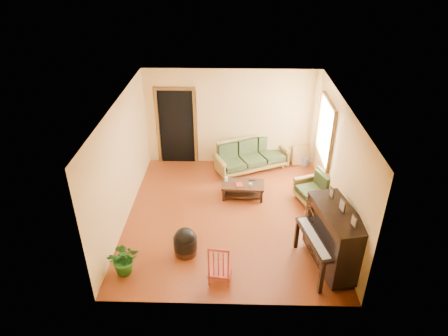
{
  "coord_description": "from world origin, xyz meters",
  "views": [
    {
      "loc": [
        0.07,
        -7.21,
        5.34
      ],
      "look_at": [
        -0.13,
        0.2,
        1.1
      ],
      "focal_mm": 32.0,
      "sensor_mm": 36.0,
      "label": 1
    }
  ],
  "objects_px": {
    "coffee_table": "(243,190)",
    "potted_plant": "(124,258)",
    "sofa": "(252,156)",
    "piano": "(334,239)",
    "footstool": "(185,244)",
    "red_chair": "(220,261)",
    "armchair": "(312,188)",
    "ceramic_crock": "(305,161)"
  },
  "relations": [
    {
      "from": "armchair",
      "to": "ceramic_crock",
      "type": "distance_m",
      "value": 1.75
    },
    {
      "from": "coffee_table",
      "to": "potted_plant",
      "type": "bearing_deg",
      "value": -130.65
    },
    {
      "from": "piano",
      "to": "sofa",
      "type": "bearing_deg",
      "value": 98.18
    },
    {
      "from": "coffee_table",
      "to": "ceramic_crock",
      "type": "height_order",
      "value": "coffee_table"
    },
    {
      "from": "piano",
      "to": "footstool",
      "type": "xyz_separation_m",
      "value": [
        -2.76,
        0.25,
        -0.4
      ]
    },
    {
      "from": "piano",
      "to": "footstool",
      "type": "relative_size",
      "value": 3.08
    },
    {
      "from": "ceramic_crock",
      "to": "potted_plant",
      "type": "height_order",
      "value": "potted_plant"
    },
    {
      "from": "armchair",
      "to": "coffee_table",
      "type": "bearing_deg",
      "value": 153.24
    },
    {
      "from": "red_chair",
      "to": "potted_plant",
      "type": "bearing_deg",
      "value": -177.62
    },
    {
      "from": "potted_plant",
      "to": "sofa",
      "type": "bearing_deg",
      "value": 57.7
    },
    {
      "from": "sofa",
      "to": "red_chair",
      "type": "bearing_deg",
      "value": -124.67
    },
    {
      "from": "ceramic_crock",
      "to": "sofa",
      "type": "bearing_deg",
      "value": -169.89
    },
    {
      "from": "sofa",
      "to": "armchair",
      "type": "bearing_deg",
      "value": -72.61
    },
    {
      "from": "sofa",
      "to": "armchair",
      "type": "height_order",
      "value": "sofa"
    },
    {
      "from": "potted_plant",
      "to": "ceramic_crock",
      "type": "bearing_deg",
      "value": 46.61
    },
    {
      "from": "sofa",
      "to": "ceramic_crock",
      "type": "distance_m",
      "value": 1.51
    },
    {
      "from": "sofa",
      "to": "potted_plant",
      "type": "distance_m",
      "value": 4.57
    },
    {
      "from": "footstool",
      "to": "piano",
      "type": "bearing_deg",
      "value": -5.21
    },
    {
      "from": "red_chair",
      "to": "potted_plant",
      "type": "relative_size",
      "value": 1.34
    },
    {
      "from": "armchair",
      "to": "red_chair",
      "type": "xyz_separation_m",
      "value": [
        -2.03,
        -2.53,
        0.05
      ]
    },
    {
      "from": "armchair",
      "to": "piano",
      "type": "xyz_separation_m",
      "value": [
        0.03,
        -2.11,
        0.25
      ]
    },
    {
      "from": "sofa",
      "to": "coffee_table",
      "type": "height_order",
      "value": "sofa"
    },
    {
      "from": "coffee_table",
      "to": "ceramic_crock",
      "type": "relative_size",
      "value": 4.12
    },
    {
      "from": "potted_plant",
      "to": "armchair",
      "type": "bearing_deg",
      "value": 32.33
    },
    {
      "from": "footstool",
      "to": "armchair",
      "type": "bearing_deg",
      "value": 34.31
    },
    {
      "from": "sofa",
      "to": "piano",
      "type": "xyz_separation_m",
      "value": [
        1.36,
        -3.59,
        0.21
      ]
    },
    {
      "from": "armchair",
      "to": "red_chair",
      "type": "height_order",
      "value": "red_chair"
    },
    {
      "from": "sofa",
      "to": "potted_plant",
      "type": "relative_size",
      "value": 3.02
    },
    {
      "from": "sofa",
      "to": "coffee_table",
      "type": "distance_m",
      "value": 1.36
    },
    {
      "from": "armchair",
      "to": "footstool",
      "type": "relative_size",
      "value": 1.63
    },
    {
      "from": "footstool",
      "to": "red_chair",
      "type": "xyz_separation_m",
      "value": [
        0.7,
        -0.67,
        0.21
      ]
    },
    {
      "from": "coffee_table",
      "to": "piano",
      "type": "bearing_deg",
      "value": -54.65
    },
    {
      "from": "ceramic_crock",
      "to": "footstool",
      "type": "bearing_deg",
      "value": -128.4
    },
    {
      "from": "piano",
      "to": "red_chair",
      "type": "distance_m",
      "value": 2.11
    },
    {
      "from": "sofa",
      "to": "coffee_table",
      "type": "bearing_deg",
      "value": -125.68
    },
    {
      "from": "coffee_table",
      "to": "red_chair",
      "type": "xyz_separation_m",
      "value": [
        -0.44,
        -2.69,
        0.24
      ]
    },
    {
      "from": "footstool",
      "to": "potted_plant",
      "type": "relative_size",
      "value": 0.72
    },
    {
      "from": "coffee_table",
      "to": "piano",
      "type": "relative_size",
      "value": 0.7
    },
    {
      "from": "coffee_table",
      "to": "ceramic_crock",
      "type": "xyz_separation_m",
      "value": [
        1.71,
        1.57,
        -0.06
      ]
    },
    {
      "from": "footstool",
      "to": "ceramic_crock",
      "type": "height_order",
      "value": "footstool"
    },
    {
      "from": "sofa",
      "to": "ceramic_crock",
      "type": "relative_size",
      "value": 8.0
    },
    {
      "from": "armchair",
      "to": "potted_plant",
      "type": "distance_m",
      "value": 4.47
    }
  ]
}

